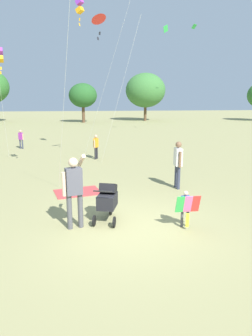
{
  "coord_description": "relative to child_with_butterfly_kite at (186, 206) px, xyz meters",
  "views": [
    {
      "loc": [
        -0.85,
        -7.04,
        3.24
      ],
      "look_at": [
        0.03,
        1.08,
        1.3
      ],
      "focal_mm": 32.76,
      "sensor_mm": 36.0,
      "label": 1
    }
  ],
  "objects": [
    {
      "name": "treeline_distant",
      "position": [
        -10.73,
        31.33,
        3.2
      ],
      "size": [
        46.4,
        8.29,
        6.52
      ],
      "color": "brown",
      "rests_on": "ground"
    },
    {
      "name": "person_couple_left",
      "position": [
        -2.11,
        8.81,
        0.17
      ],
      "size": [
        0.27,
        0.37,
        1.27
      ],
      "color": "#232328",
      "rests_on": "ground"
    },
    {
      "name": "stroller",
      "position": [
        -1.91,
        0.65,
        0.03
      ],
      "size": [
        0.71,
        1.12,
        1.03
      ],
      "color": "black",
      "rests_on": "ground"
    },
    {
      "name": "child_with_butterfly_kite",
      "position": [
        0.0,
        0.0,
        0.0
      ],
      "size": [
        0.6,
        0.33,
        0.94
      ],
      "color": "#4C4C51",
      "rests_on": "ground"
    },
    {
      "name": "ground_plane",
      "position": [
        -1.4,
        0.07,
        -0.57
      ],
      "size": [
        120.0,
        120.0,
        0.0
      ],
      "primitive_type": "plane",
      "color": "#938E5B"
    },
    {
      "name": "person_sitting_far",
      "position": [
        -6.7,
        12.51,
        0.11
      ],
      "size": [
        0.34,
        0.26,
        1.17
      ],
      "color": "#33384C",
      "rests_on": "ground"
    },
    {
      "name": "picnic_blanket",
      "position": [
        -2.82,
        3.19,
        -0.57
      ],
      "size": [
        1.74,
        1.43,
        0.02
      ],
      "primitive_type": "cube",
      "rotation": [
        0.0,
        0.0,
        0.26
      ],
      "color": "#CC3D3D",
      "rests_on": "ground"
    },
    {
      "name": "person_kid_running",
      "position": [
        0.7,
        3.3,
        0.42
      ],
      "size": [
        0.24,
        0.54,
        1.68
      ],
      "color": "#33384C",
      "rests_on": "ground"
    },
    {
      "name": "kite_orange_delta",
      "position": [
        -1.85,
        7.86,
        5.9
      ],
      "size": [
        2.09,
        2.29,
        6.76
      ],
      "color": "red",
      "rests_on": "ground"
    },
    {
      "name": "kite_blue_high",
      "position": [
        -2.73,
        10.0,
        6.98
      ],
      "size": [
        2.53,
        3.07,
        7.97
      ],
      "color": "purple",
      "rests_on": "ground"
    },
    {
      "name": "kite_green_novelty",
      "position": [
        -6.75,
        9.7,
        4.59
      ],
      "size": [
        0.51,
        2.06,
        5.56
      ],
      "color": "purple",
      "rests_on": "ground"
    },
    {
      "name": "person_adult_flyer",
      "position": [
        -2.74,
        0.27,
        0.51
      ],
      "size": [
        0.59,
        0.65,
        1.88
      ],
      "color": "#4C4C51",
      "rests_on": "ground"
    }
  ]
}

